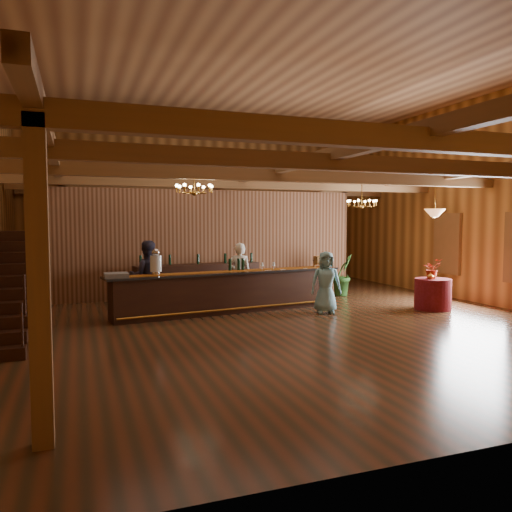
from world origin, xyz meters
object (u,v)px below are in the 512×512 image
object	(u,v)px
beverage_dispenser	(156,262)
floor_plant	(343,275)
tasting_bar	(229,291)
staff_second	(147,277)
raffle_drum	(319,260)
round_table	(433,294)
chandelier_left	(194,189)
backbar_shelf	(198,282)
pendant_lamp	(435,213)
bartender	(240,275)
chandelier_right	(362,203)
guest	(326,282)

from	to	relation	value
beverage_dispenser	floor_plant	world-z (taller)	beverage_dispenser
tasting_bar	staff_second	world-z (taller)	staff_second
raffle_drum	round_table	distance (m)	2.95
raffle_drum	chandelier_left	world-z (taller)	chandelier_left
backbar_shelf	floor_plant	distance (m)	4.27
beverage_dispenser	backbar_shelf	distance (m)	2.92
pendant_lamp	bartender	world-z (taller)	pendant_lamp
chandelier_left	chandelier_right	world-z (taller)	same
round_table	bartender	size ratio (longest dim) A/B	0.54
guest	floor_plant	distance (m)	3.01
beverage_dispenser	backbar_shelf	bearing A→B (deg)	57.20
pendant_lamp	backbar_shelf	bearing A→B (deg)	145.41
beverage_dispenser	round_table	bearing A→B (deg)	-9.97
tasting_bar	staff_second	distance (m)	2.02
chandelier_right	floor_plant	world-z (taller)	chandelier_right
pendant_lamp	bartender	bearing A→B (deg)	155.38
raffle_drum	pendant_lamp	xyz separation A→B (m)	(2.30, -1.67, 1.24)
raffle_drum	chandelier_right	size ratio (longest dim) A/B	0.43
raffle_drum	backbar_shelf	bearing A→B (deg)	146.58
pendant_lamp	guest	world-z (taller)	pendant_lamp
chandelier_left	bartender	xyz separation A→B (m)	(1.52, 1.55, -2.07)
chandelier_left	chandelier_right	size ratio (longest dim) A/B	1.00
chandelier_left	staff_second	world-z (taller)	chandelier_left
beverage_dispenser	chandelier_left	size ratio (longest dim) A/B	0.75
chandelier_left	pendant_lamp	xyz separation A→B (m)	(5.92, -0.47, -0.49)
tasting_bar	chandelier_left	xyz separation A→B (m)	(-1.05, -0.89, 2.39)
floor_plant	backbar_shelf	bearing A→B (deg)	170.67
pendant_lamp	staff_second	world-z (taller)	pendant_lamp
backbar_shelf	bartender	size ratio (longest dim) A/B	2.16
raffle_drum	guest	size ratio (longest dim) A/B	0.23
chandelier_right	bartender	distance (m)	3.90
chandelier_left	bartender	bearing A→B (deg)	45.55
pendant_lamp	staff_second	xyz separation A→B (m)	(-6.75, 2.02, -1.53)
backbar_shelf	chandelier_left	world-z (taller)	chandelier_left
round_table	guest	world-z (taller)	guest
raffle_drum	round_table	xyz separation A→B (m)	(2.30, -1.67, -0.78)
beverage_dispenser	floor_plant	bearing A→B (deg)	16.32
backbar_shelf	tasting_bar	bearing A→B (deg)	-90.80
raffle_drum	bartender	distance (m)	2.16
guest	pendant_lamp	bearing A→B (deg)	7.14
tasting_bar	beverage_dispenser	size ratio (longest dim) A/B	9.95
tasting_bar	backbar_shelf	distance (m)	2.19
chandelier_right	floor_plant	xyz separation A→B (m)	(0.07, 1.10, -2.07)
tasting_bar	beverage_dispenser	distance (m)	1.95
raffle_drum	floor_plant	distance (m)	1.89
round_table	staff_second	bearing A→B (deg)	163.38
chandelier_right	pendant_lamp	size ratio (longest dim) A/B	0.89
staff_second	guest	size ratio (longest dim) A/B	1.17
chandelier_right	tasting_bar	bearing A→B (deg)	-174.40
chandelier_right	beverage_dispenser	bearing A→B (deg)	-174.20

